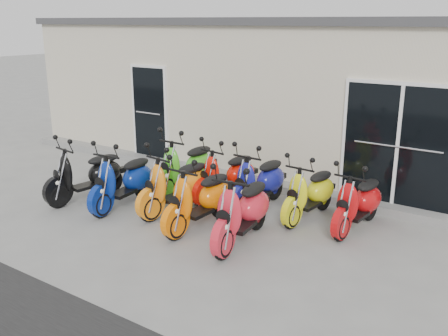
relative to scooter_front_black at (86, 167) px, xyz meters
The scene contains 16 objects.
ground 2.52m from the scooter_front_black, 12.76° to the left, with size 80.00×80.00×0.00m, color gray.
building 6.28m from the scooter_front_black, 67.53° to the left, with size 14.00×6.00×3.20m, color beige.
roof_cap 6.74m from the scooter_front_black, 67.53° to the left, with size 14.20×6.20×0.16m, color #3F3F42.
front_step 3.54m from the scooter_front_black, 47.15° to the left, with size 14.00×0.40×0.15m, color gray.
door_left 2.90m from the scooter_front_black, 106.99° to the left, with size 1.07×0.08×2.22m, color black.
door_right 5.69m from the scooter_front_black, 28.57° to the left, with size 2.02×0.08×2.22m, color black.
scooter_front_black is the anchor object (origin of this frame).
scooter_front_blue 0.86m from the scooter_front_black, ahead, with size 0.65×1.78×1.31m, color navy, non-canonical shape.
scooter_front_orange_a 1.87m from the scooter_front_black, 14.55° to the left, with size 0.65×1.79×1.32m, color orange, non-canonical shape.
scooter_front_orange_b 2.59m from the scooter_front_black, ahead, with size 0.65×1.78×1.31m, color orange, non-canonical shape.
scooter_front_red 3.47m from the scooter_front_black, ahead, with size 0.67×1.84×1.36m, color red, non-canonical shape.
scooter_back_green 1.91m from the scooter_front_black, 47.45° to the left, with size 0.68×1.86×1.37m, color #48C122, non-canonical shape.
scooter_back_red 2.65m from the scooter_front_black, 33.61° to the left, with size 0.63×1.74×1.28m, color red, non-canonical shape.
scooter_back_blue 3.27m from the scooter_front_black, 26.50° to the left, with size 0.64×1.76×1.30m, color navy, non-canonical shape.
scooter_back_yellow 4.18m from the scooter_front_black, 21.15° to the left, with size 0.60×1.66×1.23m, color yellow, non-canonical shape.
scooter_back_extra 4.98m from the scooter_front_black, 17.62° to the left, with size 0.60×1.66×1.23m, color red, non-canonical shape.
Camera 1 is at (4.85, -6.50, 3.30)m, focal length 40.00 mm.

